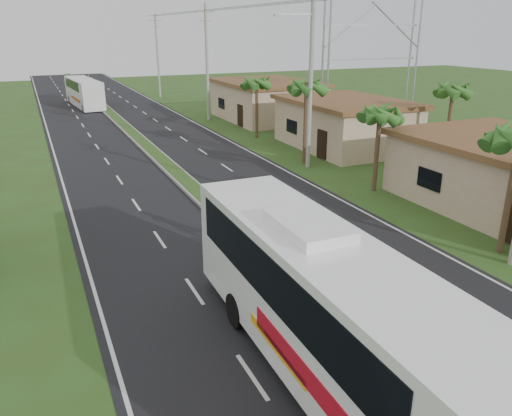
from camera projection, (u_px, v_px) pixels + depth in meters
name	position (u px, v px, depth m)	size (l,w,h in m)	color
ground	(362.00, 345.00, 14.54)	(180.00, 180.00, 0.00)	#344A1B
road_asphalt	(175.00, 174.00, 31.69)	(14.00, 160.00, 0.02)	black
median_strip	(175.00, 172.00, 31.66)	(1.20, 160.00, 0.18)	gray
lane_edge_left	(64.00, 187.00, 29.10)	(0.12, 160.00, 0.01)	silver
lane_edge_right	(270.00, 163.00, 34.28)	(0.12, 160.00, 0.01)	silver
shop_mid	(345.00, 123.00, 38.19)	(7.60, 10.60, 3.67)	tan
shop_far	(267.00, 100.00, 50.18)	(8.60, 11.60, 3.82)	tan
palm_verge_b	(380.00, 114.00, 26.99)	(2.40, 2.40, 5.05)	#473321
palm_verge_c	(307.00, 87.00, 32.50)	(2.40, 2.40, 5.85)	#473321
palm_verge_d	(257.00, 83.00, 40.61)	(2.40, 2.40, 5.25)	#473321
palm_behind_shop	(453.00, 90.00, 32.50)	(2.40, 2.40, 5.65)	#473321
utility_pole_b	(311.00, 70.00, 31.13)	(3.20, 0.28, 12.00)	gray
utility_pole_c	(207.00, 62.00, 48.50)	(1.60, 0.28, 11.00)	gray
utility_pole_d	(158.00, 55.00, 65.74)	(1.60, 0.28, 10.50)	gray
billboard_lattice	(372.00, 50.00, 46.46)	(10.18, 1.18, 12.07)	gray
coach_bus_main	(329.00, 305.00, 12.31)	(2.84, 12.65, 4.08)	white
coach_bus_far	(84.00, 91.00, 58.42)	(3.27, 11.05, 3.17)	white
motorcyclist	(235.00, 230.00, 20.65)	(1.95, 1.08, 2.28)	black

